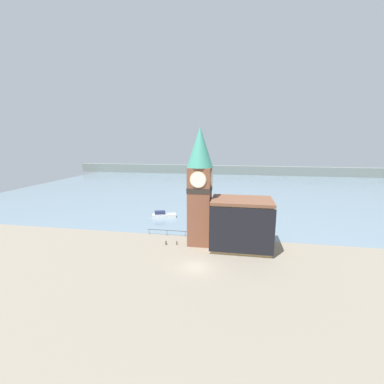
% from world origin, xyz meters
% --- Properties ---
extents(ground_plane, '(160.00, 160.00, 0.00)m').
position_xyz_m(ground_plane, '(0.00, 0.00, 0.00)').
color(ground_plane, gray).
extents(water, '(160.00, 120.00, 0.00)m').
position_xyz_m(water, '(0.00, 72.30, -0.00)').
color(water, slate).
rests_on(water, ground_plane).
extents(far_shoreline, '(180.00, 3.00, 5.00)m').
position_xyz_m(far_shoreline, '(0.00, 112.30, 2.50)').
color(far_shoreline, slate).
rests_on(far_shoreline, water).
extents(pier_railing, '(8.09, 0.08, 1.09)m').
position_xyz_m(pier_railing, '(-7.90, 12.05, 0.93)').
color(pier_railing, '#333338').
rests_on(pier_railing, ground_plane).
extents(clock_tower, '(4.56, 4.56, 21.09)m').
position_xyz_m(clock_tower, '(-0.87, 9.11, 11.20)').
color(clock_tower, brown).
rests_on(clock_tower, ground_plane).
extents(pier_building, '(10.48, 7.48, 8.84)m').
position_xyz_m(pier_building, '(6.58, 8.37, 4.44)').
color(pier_building, tan).
rests_on(pier_building, ground_plane).
extents(boat_near, '(5.97, 3.30, 1.79)m').
position_xyz_m(boat_near, '(-12.10, 23.72, 0.66)').
color(boat_near, silver).
rests_on(boat_near, water).
extents(mooring_bollard_near, '(0.26, 0.26, 0.70)m').
position_xyz_m(mooring_bollard_near, '(-4.88, 7.77, 0.38)').
color(mooring_bollard_near, brown).
rests_on(mooring_bollard_near, ground_plane).
extents(mooring_bollard_far, '(0.31, 0.31, 0.78)m').
position_xyz_m(mooring_bollard_far, '(-6.82, 7.38, 0.42)').
color(mooring_bollard_far, brown).
rests_on(mooring_bollard_far, ground_plane).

